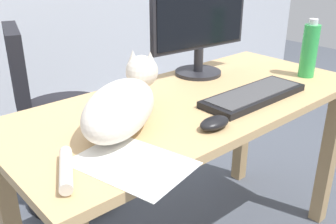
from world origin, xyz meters
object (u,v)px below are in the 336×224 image
object	(u,v)px
office_chair	(57,131)
water_bottle	(309,50)
cat	(122,104)
monitor	(200,22)
keyboard	(254,95)
computer_mouse	(214,123)

from	to	relation	value
office_chair	water_bottle	size ratio (longest dim) A/B	3.79
cat	water_bottle	bearing A→B (deg)	-5.89
monitor	keyboard	bearing A→B (deg)	-99.60
keyboard	computer_mouse	world-z (taller)	computer_mouse
office_chair	water_bottle	xyz separation A→B (m)	(0.77, -0.86, 0.44)
computer_mouse	office_chair	bearing A→B (deg)	95.51
monitor	cat	bearing A→B (deg)	-157.51
office_chair	keyboard	xyz separation A→B (m)	(0.39, -0.88, 0.34)
office_chair	computer_mouse	size ratio (longest dim) A/B	8.38
keyboard	water_bottle	world-z (taller)	water_bottle
monitor	keyboard	xyz separation A→B (m)	(-0.06, -0.34, -0.21)
monitor	cat	xyz separation A→B (m)	(-0.56, -0.23, -0.15)
keyboard	cat	bearing A→B (deg)	167.91
office_chair	water_bottle	distance (m)	1.24
office_chair	water_bottle	world-z (taller)	water_bottle
office_chair	cat	bearing A→B (deg)	-98.79
office_chair	monitor	distance (m)	0.89
monitor	computer_mouse	xyz separation A→B (m)	(-0.35, -0.41, -0.21)
monitor	computer_mouse	world-z (taller)	monitor
keyboard	water_bottle	xyz separation A→B (m)	(0.38, 0.02, 0.10)
office_chair	computer_mouse	distance (m)	1.02
cat	monitor	bearing A→B (deg)	22.49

